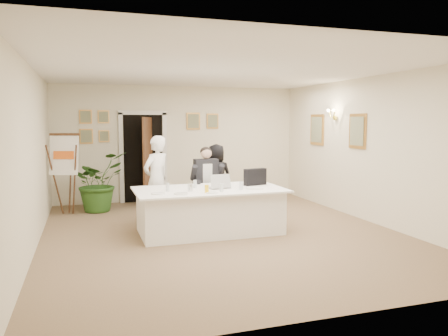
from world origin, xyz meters
The scene contains 28 objects.
floor centered at (0.00, 0.00, 0.00)m, with size 7.00×7.00×0.00m, color brown.
ceiling centered at (0.00, 0.00, 2.80)m, with size 6.00×7.00×0.02m, color white.
wall_back centered at (0.00, 3.50, 1.40)m, with size 6.00×0.10×2.80m, color beige.
wall_front centered at (0.00, -3.50, 1.40)m, with size 6.00×0.10×2.80m, color beige.
wall_left centered at (-3.00, 0.00, 1.40)m, with size 0.10×7.00×2.80m, color beige.
wall_right centered at (3.00, 0.00, 1.40)m, with size 0.10×7.00×2.80m, color beige.
doorway centered at (-0.88, 3.32, 1.04)m, with size 1.14×0.86×2.20m.
pictures_back_wall centered at (-0.80, 3.47, 1.85)m, with size 3.40×0.06×0.80m, color #C18B42, non-canonical shape.
pictures_right_wall centered at (2.97, 1.20, 1.75)m, with size 0.06×2.20×0.80m, color #C18B42, non-canonical shape.
wall_sconce centered at (2.90, 1.20, 2.10)m, with size 0.20×0.30×0.24m, color #DACB46, non-canonical shape.
conference_table centered at (-0.19, 0.12, 0.39)m, with size 2.58×1.38×0.78m.
seated_man centered at (0.04, 1.11, 0.73)m, with size 0.63×0.67×1.46m, color black, non-canonical shape.
flip_chart centered at (-2.62, 2.44, 0.77)m, with size 0.60×0.45×1.66m.
standing_man centered at (-0.95, 1.14, 0.84)m, with size 0.61×0.40×1.67m, color white.
standing_woman centered at (0.50, 2.00, 0.73)m, with size 0.71×0.46×1.45m, color black.
potted_palm centered at (-2.00, 2.62, 0.64)m, with size 1.15×0.99×1.27m, color #28521B.
laptop centered at (-0.02, 0.15, 0.91)m, with size 0.37×0.38×0.28m, color #B7BABC, non-canonical shape.
laptop_bag centered at (0.73, 0.28, 0.93)m, with size 0.44×0.12×0.30m, color black.
paper_stack centered at (0.55, -0.16, 0.79)m, with size 0.27×0.19×0.03m, color white.
plate_left centered at (-1.13, -0.17, 0.78)m, with size 0.24×0.24×0.01m, color white.
plate_mid centered at (-0.78, -0.29, 0.78)m, with size 0.23×0.23×0.01m, color white.
plate_near centered at (-0.28, -0.36, 0.78)m, with size 0.20×0.20×0.01m, color white.
glass_a centered at (-0.93, 0.06, 0.84)m, with size 0.06×0.06×0.14m, color silver.
glass_b centered at (-0.09, -0.28, 0.84)m, with size 0.06×0.06×0.14m, color silver.
glass_c centered at (0.30, -0.16, 0.84)m, with size 0.07×0.07×0.14m, color silver.
glass_d centered at (-0.41, 0.28, 0.84)m, with size 0.06×0.06×0.14m, color silver.
oj_glass centered at (-0.35, -0.29, 0.84)m, with size 0.07×0.07×0.13m, color yellow.
steel_jug centered at (-0.57, -0.06, 0.83)m, with size 0.09×0.09×0.11m, color silver.
Camera 1 is at (-2.24, -7.13, 1.94)m, focal length 35.00 mm.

